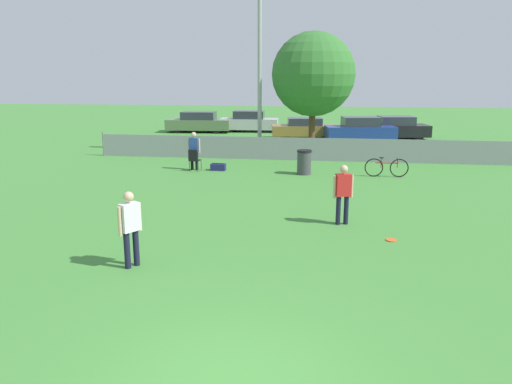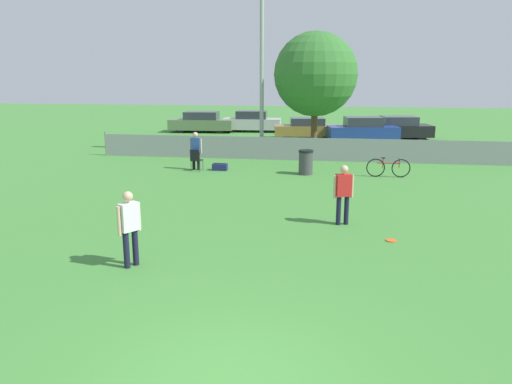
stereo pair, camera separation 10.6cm
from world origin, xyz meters
name	(u,v)px [view 1 (the left image)]	position (x,y,z in m)	size (l,w,h in m)	color
ground_plane	(233,384)	(0.00, 0.00, 0.00)	(120.00, 120.00, 0.00)	#428438
fence_backline	(304,149)	(0.00, 18.00, 0.55)	(20.41, 0.07, 1.21)	gray
light_pole	(260,35)	(-2.28, 18.90, 5.89)	(0.90, 0.36, 10.20)	#9E9EA3
tree_near_pole	(313,74)	(0.28, 19.89, 4.04)	(4.17, 4.17, 6.13)	brown
player_thrower_red	(343,190)	(1.59, 7.63, 0.96)	(0.54, 0.34, 1.66)	#191933
player_receiver_white	(130,224)	(-2.93, 3.81, 0.96)	(0.41, 0.49, 1.66)	#191933
spectator_in_blue	(194,148)	(-4.57, 14.90, 0.94)	(0.55, 0.24, 1.64)	black
frisbee_disc	(391,240)	(2.78, 6.40, 0.01)	(0.27, 0.27, 0.03)	#E5591E
folding_chair_sideline	(194,159)	(-4.50, 14.64, 0.53)	(0.50, 0.50, 0.93)	#333338
bicycle_sideline	(387,167)	(3.50, 14.54, 0.38)	(1.74, 0.44, 0.80)	black
trash_bin	(304,162)	(0.18, 14.60, 0.51)	(0.61, 0.61, 1.01)	#3F3F44
gear_bag_sideline	(218,167)	(-3.53, 14.93, 0.14)	(0.63, 0.35, 0.31)	navy
parked_car_olive	(199,122)	(-8.09, 29.08, 0.70)	(4.65, 2.10, 1.46)	black
parked_car_silver	(249,122)	(-4.59, 29.95, 0.71)	(4.22, 1.88, 1.49)	black
parked_car_tan	(304,128)	(-0.42, 26.49, 0.66)	(4.36, 2.27, 1.33)	black
parked_car_blue	(360,130)	(3.04, 25.33, 0.73)	(4.41, 2.40, 1.53)	black
parked_car_dark	(396,128)	(5.36, 27.09, 0.69)	(4.32, 2.48, 1.45)	black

